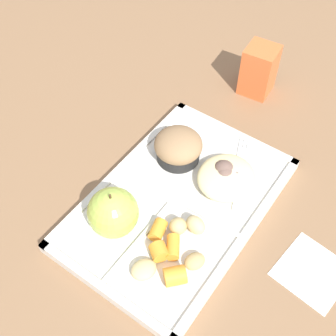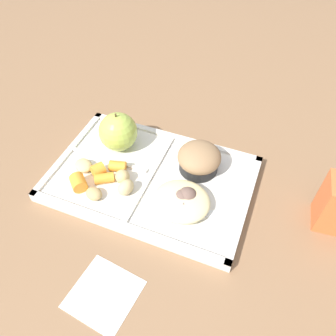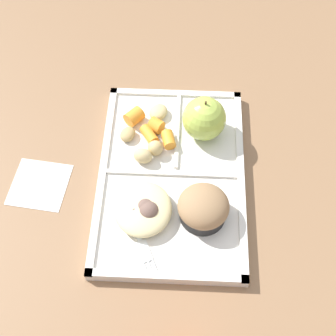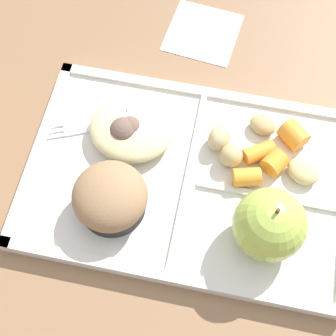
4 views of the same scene
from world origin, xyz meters
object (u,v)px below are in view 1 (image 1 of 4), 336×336
object	(u,v)px
green_apple	(113,212)
milk_carton	(259,70)
plastic_fork	(241,167)
bran_muffin	(178,147)
lunch_tray	(178,204)

from	to	relation	value
green_apple	milk_carton	size ratio (longest dim) A/B	0.83
plastic_fork	milk_carton	world-z (taller)	milk_carton
bran_muffin	milk_carton	distance (m)	0.25
bran_muffin	milk_carton	xyz separation A→B (m)	(0.25, -0.02, 0.01)
plastic_fork	green_apple	bearing A→B (deg)	154.94
green_apple	bran_muffin	size ratio (longest dim) A/B	1.02
lunch_tray	milk_carton	xyz separation A→B (m)	(0.33, 0.03, 0.04)
bran_muffin	milk_carton	bearing A→B (deg)	-4.37
plastic_fork	milk_carton	distance (m)	0.23
lunch_tray	milk_carton	distance (m)	0.33
plastic_fork	milk_carton	bearing A→B (deg)	21.49
lunch_tray	bran_muffin	xyz separation A→B (m)	(0.08, 0.05, 0.03)
bran_muffin	plastic_fork	distance (m)	0.11
green_apple	plastic_fork	size ratio (longest dim) A/B	0.57
bran_muffin	milk_carton	size ratio (longest dim) A/B	0.82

